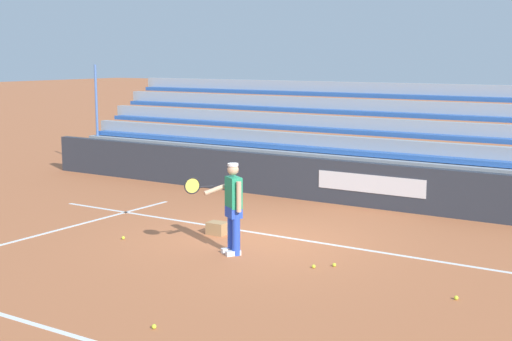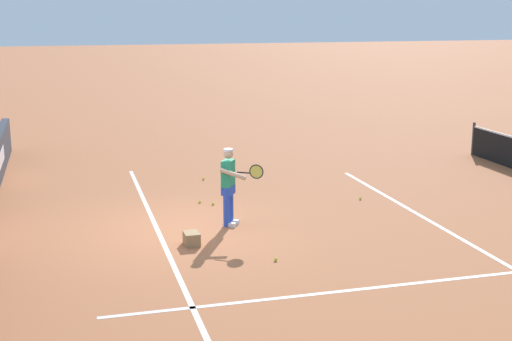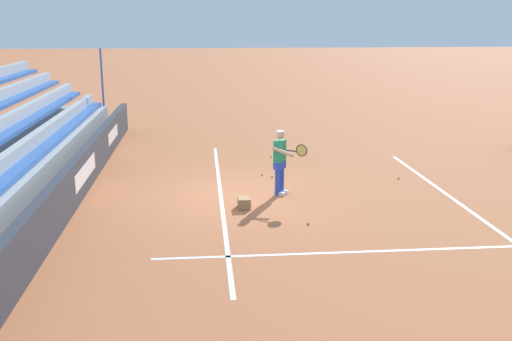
{
  "view_description": "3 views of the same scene",
  "coord_description": "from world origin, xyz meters",
  "px_view_note": "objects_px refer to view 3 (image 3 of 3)",
  "views": [
    {
      "loc": [
        -7.42,
        11.72,
        3.66
      ],
      "look_at": [
        0.14,
        -0.05,
        1.41
      ],
      "focal_mm": 50.0,
      "sensor_mm": 36.0,
      "label": 1
    },
    {
      "loc": [
        14.6,
        -2.31,
        4.68
      ],
      "look_at": [
        0.85,
        1.44,
        1.42
      ],
      "focal_mm": 50.0,
      "sensor_mm": 36.0,
      "label": 2
    },
    {
      "loc": [
        15.09,
        -0.96,
        4.56
      ],
      "look_at": [
        0.33,
        0.4,
        0.77
      ],
      "focal_mm": 42.0,
      "sensor_mm": 36.0,
      "label": 3
    }
  ],
  "objects_px": {
    "tennis_ball_on_baseline": "(308,223)",
    "tennis_player": "(281,162)",
    "tennis_ball_midcourt": "(271,157)",
    "tennis_ball_near_player": "(272,176)",
    "tennis_ball_stray_back": "(262,174)",
    "ball_box_cardboard": "(244,203)",
    "tennis_ball_toward_net": "(399,178)"
  },
  "relations": [
    {
      "from": "tennis_ball_toward_net",
      "to": "tennis_ball_on_baseline",
      "type": "distance_m",
      "value": 4.96
    },
    {
      "from": "tennis_ball_near_player",
      "to": "tennis_ball_toward_net",
      "type": "bearing_deg",
      "value": 82.21
    },
    {
      "from": "tennis_ball_midcourt",
      "to": "tennis_ball_on_baseline",
      "type": "bearing_deg",
      "value": 0.46
    },
    {
      "from": "ball_box_cardboard",
      "to": "tennis_ball_near_player",
      "type": "relative_size",
      "value": 6.06
    },
    {
      "from": "tennis_player",
      "to": "tennis_ball_stray_back",
      "type": "distance_m",
      "value": 2.18
    },
    {
      "from": "tennis_ball_stray_back",
      "to": "tennis_ball_on_baseline",
      "type": "height_order",
      "value": "same"
    },
    {
      "from": "ball_box_cardboard",
      "to": "tennis_ball_toward_net",
      "type": "distance_m",
      "value": 5.23
    },
    {
      "from": "tennis_ball_stray_back",
      "to": "tennis_ball_midcourt",
      "type": "height_order",
      "value": "same"
    },
    {
      "from": "tennis_ball_on_baseline",
      "to": "tennis_ball_near_player",
      "type": "bearing_deg",
      "value": -175.52
    },
    {
      "from": "ball_box_cardboard",
      "to": "tennis_ball_near_player",
      "type": "xyz_separation_m",
      "value": [
        -2.82,
        1.04,
        -0.1
      ]
    },
    {
      "from": "tennis_ball_on_baseline",
      "to": "tennis_ball_midcourt",
      "type": "bearing_deg",
      "value": -179.54
    },
    {
      "from": "tennis_player",
      "to": "tennis_ball_near_player",
      "type": "bearing_deg",
      "value": -179.78
    },
    {
      "from": "tennis_player",
      "to": "tennis_ball_on_baseline",
      "type": "relative_size",
      "value": 25.98
    },
    {
      "from": "ball_box_cardboard",
      "to": "tennis_ball_stray_back",
      "type": "relative_size",
      "value": 6.06
    },
    {
      "from": "tennis_player",
      "to": "tennis_ball_near_player",
      "type": "xyz_separation_m",
      "value": [
        -1.72,
        -0.01,
        -0.86
      ]
    },
    {
      "from": "ball_box_cardboard",
      "to": "tennis_ball_midcourt",
      "type": "distance_m",
      "value": 5.57
    },
    {
      "from": "tennis_ball_near_player",
      "to": "tennis_ball_on_baseline",
      "type": "xyz_separation_m",
      "value": [
        4.18,
        0.33,
        0.0
      ]
    },
    {
      "from": "tennis_ball_on_baseline",
      "to": "tennis_player",
      "type": "bearing_deg",
      "value": -172.57
    },
    {
      "from": "tennis_player",
      "to": "tennis_ball_midcourt",
      "type": "distance_m",
      "value": 4.41
    },
    {
      "from": "tennis_ball_on_baseline",
      "to": "tennis_ball_toward_net",
      "type": "bearing_deg",
      "value": 137.92
    },
    {
      "from": "tennis_ball_midcourt",
      "to": "tennis_ball_stray_back",
      "type": "bearing_deg",
      "value": -13.31
    },
    {
      "from": "tennis_player",
      "to": "ball_box_cardboard",
      "type": "relative_size",
      "value": 4.29
    },
    {
      "from": "tennis_ball_near_player",
      "to": "tennis_ball_on_baseline",
      "type": "bearing_deg",
      "value": 4.48
    },
    {
      "from": "tennis_player",
      "to": "tennis_ball_stray_back",
      "type": "relative_size",
      "value": 25.98
    },
    {
      "from": "tennis_ball_near_player",
      "to": "ball_box_cardboard",
      "type": "bearing_deg",
      "value": -20.22
    },
    {
      "from": "tennis_ball_toward_net",
      "to": "tennis_ball_on_baseline",
      "type": "relative_size",
      "value": 1.0
    },
    {
      "from": "tennis_ball_stray_back",
      "to": "tennis_ball_near_player",
      "type": "bearing_deg",
      "value": 46.99
    },
    {
      "from": "ball_box_cardboard",
      "to": "tennis_ball_near_player",
      "type": "distance_m",
      "value": 3.01
    },
    {
      "from": "tennis_player",
      "to": "tennis_ball_stray_back",
      "type": "height_order",
      "value": "tennis_player"
    },
    {
      "from": "tennis_ball_stray_back",
      "to": "tennis_ball_on_baseline",
      "type": "bearing_deg",
      "value": 7.77
    },
    {
      "from": "tennis_player",
      "to": "tennis_ball_stray_back",
      "type": "bearing_deg",
      "value": -171.79
    },
    {
      "from": "tennis_ball_stray_back",
      "to": "tennis_ball_near_player",
      "type": "height_order",
      "value": "same"
    }
  ]
}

